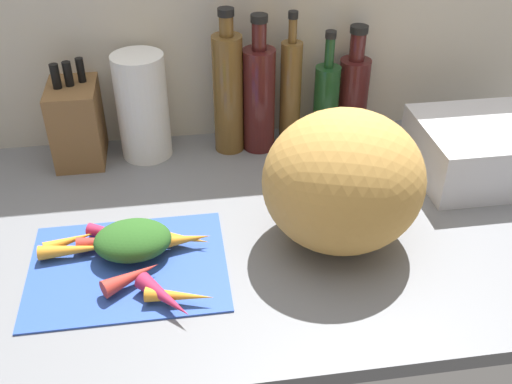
# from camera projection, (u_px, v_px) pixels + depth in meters

# --- Properties ---
(ground_plane) EXTENTS (1.70, 0.80, 0.03)m
(ground_plane) POSITION_uv_depth(u_px,v_px,m) (206.00, 229.00, 1.22)
(ground_plane) COLOR slate
(wall_back) EXTENTS (1.70, 0.03, 0.60)m
(wall_back) POSITION_uv_depth(u_px,v_px,m) (186.00, 15.00, 1.35)
(wall_back) COLOR beige
(wall_back) RESTS_ON ground_plane
(cutting_board) EXTENTS (0.36, 0.28, 0.01)m
(cutting_board) POSITION_uv_depth(u_px,v_px,m) (128.00, 266.00, 1.09)
(cutting_board) COLOR #2D51B7
(cutting_board) RESTS_ON ground_plane
(carrot_0) EXTENTS (0.11, 0.08, 0.03)m
(carrot_0) POSITION_uv_depth(u_px,v_px,m) (131.00, 277.00, 1.04)
(carrot_0) COLOR red
(carrot_0) RESTS_ON cutting_board
(carrot_1) EXTENTS (0.11, 0.03, 0.03)m
(carrot_1) POSITION_uv_depth(u_px,v_px,m) (108.00, 242.00, 1.13)
(carrot_1) COLOR red
(carrot_1) RESTS_ON cutting_board
(carrot_2) EXTENTS (0.10, 0.11, 0.03)m
(carrot_2) POSITION_uv_depth(u_px,v_px,m) (165.00, 297.00, 1.00)
(carrot_2) COLOR #B2264C
(carrot_2) RESTS_ON cutting_board
(carrot_3) EXTENTS (0.12, 0.05, 0.03)m
(carrot_3) POSITION_uv_depth(u_px,v_px,m) (180.00, 296.00, 1.01)
(carrot_3) COLOR orange
(carrot_3) RESTS_ON cutting_board
(carrot_4) EXTENTS (0.12, 0.07, 0.03)m
(carrot_4) POSITION_uv_depth(u_px,v_px,m) (179.00, 238.00, 1.14)
(carrot_4) COLOR orange
(carrot_4) RESTS_ON cutting_board
(carrot_5) EXTENTS (0.14, 0.03, 0.03)m
(carrot_5) POSITION_uv_depth(u_px,v_px,m) (78.00, 249.00, 1.11)
(carrot_5) COLOR orange
(carrot_5) RESTS_ON cutting_board
(carrot_6) EXTENTS (0.12, 0.04, 0.03)m
(carrot_6) POSITION_uv_depth(u_px,v_px,m) (179.00, 240.00, 1.12)
(carrot_6) COLOR orange
(carrot_6) RESTS_ON cutting_board
(carrot_7) EXTENTS (0.10, 0.06, 0.02)m
(carrot_7) POSITION_uv_depth(u_px,v_px,m) (71.00, 240.00, 1.13)
(carrot_7) COLOR orange
(carrot_7) RESTS_ON cutting_board
(carrot_8) EXTENTS (0.15, 0.09, 0.03)m
(carrot_8) POSITION_uv_depth(u_px,v_px,m) (125.00, 236.00, 1.14)
(carrot_8) COLOR #B2264C
(carrot_8) RESTS_ON cutting_board
(carrot_greens_pile) EXTENTS (0.14, 0.11, 0.06)m
(carrot_greens_pile) POSITION_uv_depth(u_px,v_px,m) (133.00, 240.00, 1.10)
(carrot_greens_pile) COLOR #2D6023
(carrot_greens_pile) RESTS_ON cutting_board
(winter_squash) EXTENTS (0.30, 0.28, 0.27)m
(winter_squash) POSITION_uv_depth(u_px,v_px,m) (343.00, 181.00, 1.09)
(winter_squash) COLOR gold
(winter_squash) RESTS_ON ground_plane
(knife_block) EXTENTS (0.11, 0.15, 0.24)m
(knife_block) POSITION_uv_depth(u_px,v_px,m) (77.00, 122.00, 1.37)
(knife_block) COLOR brown
(knife_block) RESTS_ON ground_plane
(paper_towel_roll) EXTENTS (0.12, 0.12, 0.25)m
(paper_towel_roll) POSITION_uv_depth(u_px,v_px,m) (142.00, 107.00, 1.36)
(paper_towel_roll) COLOR white
(paper_towel_roll) RESTS_ON ground_plane
(bottle_0) EXTENTS (0.07, 0.07, 0.34)m
(bottle_0) POSITION_uv_depth(u_px,v_px,m) (228.00, 92.00, 1.37)
(bottle_0) COLOR brown
(bottle_0) RESTS_ON ground_plane
(bottle_1) EXTENTS (0.08, 0.08, 0.33)m
(bottle_1) POSITION_uv_depth(u_px,v_px,m) (259.00, 97.00, 1.38)
(bottle_1) COLOR #471919
(bottle_1) RESTS_ON ground_plane
(bottle_2) EXTENTS (0.05, 0.05, 0.32)m
(bottle_2) POSITION_uv_depth(u_px,v_px,m) (290.00, 92.00, 1.40)
(bottle_2) COLOR brown
(bottle_2) RESTS_ON ground_plane
(bottle_3) EXTENTS (0.06, 0.06, 0.28)m
(bottle_3) POSITION_uv_depth(u_px,v_px,m) (326.00, 102.00, 1.42)
(bottle_3) COLOR #19421E
(bottle_3) RESTS_ON ground_plane
(bottle_4) EXTENTS (0.07, 0.07, 0.28)m
(bottle_4) POSITION_uv_depth(u_px,v_px,m) (353.00, 93.00, 1.45)
(bottle_4) COLOR #471919
(bottle_4) RESTS_ON ground_plane
(dish_rack) EXTENTS (0.29, 0.25, 0.12)m
(dish_rack) POSITION_uv_depth(u_px,v_px,m) (484.00, 150.00, 1.33)
(dish_rack) COLOR silver
(dish_rack) RESTS_ON ground_plane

